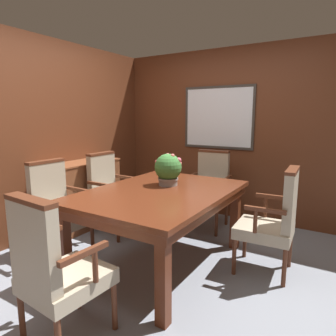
# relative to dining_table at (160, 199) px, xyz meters

# --- Properties ---
(ground_plane) EXTENTS (14.00, 14.00, 0.00)m
(ground_plane) POSITION_rel_dining_table_xyz_m (-0.06, -0.07, -0.68)
(ground_plane) COLOR gray
(wall_back) EXTENTS (7.20, 0.08, 2.45)m
(wall_back) POSITION_rel_dining_table_xyz_m (-0.06, 1.82, 0.54)
(wall_back) COLOR #5B2D19
(wall_back) RESTS_ON ground_plane
(wall_left) EXTENTS (0.06, 7.20, 2.45)m
(wall_left) POSITION_rel_dining_table_xyz_m (-1.71, -0.07, 0.54)
(wall_left) COLOR #5B2D19
(wall_left) RESTS_ON ground_plane
(dining_table) EXTENTS (1.25, 1.73, 0.78)m
(dining_table) POSITION_rel_dining_table_xyz_m (0.00, 0.00, 0.00)
(dining_table) COLOR #562614
(dining_table) RESTS_ON ground_plane
(chair_left_far) EXTENTS (0.52, 0.52, 1.04)m
(chair_left_far) POSITION_rel_dining_table_xyz_m (-1.03, 0.38, -0.14)
(chair_left_far) COLOR #562B19
(chair_left_far) RESTS_ON ground_plane
(chair_left_near) EXTENTS (0.53, 0.53, 1.04)m
(chair_left_near) POSITION_rel_dining_table_xyz_m (-1.05, -0.42, -0.14)
(chair_left_near) COLOR #562B19
(chair_left_near) RESTS_ON ground_plane
(chair_right_far) EXTENTS (0.54, 0.54, 1.04)m
(chair_right_far) POSITION_rel_dining_table_xyz_m (1.01, 0.41, -0.14)
(chair_right_far) COLOR #562B19
(chair_right_far) RESTS_ON ground_plane
(chair_head_far) EXTENTS (0.55, 0.55, 1.04)m
(chair_head_far) POSITION_rel_dining_table_xyz_m (-0.01, 1.25, -0.14)
(chair_head_far) COLOR #562B19
(chair_head_far) RESTS_ON ground_plane
(chair_head_near) EXTENTS (0.54, 0.54, 1.04)m
(chair_head_near) POSITION_rel_dining_table_xyz_m (0.02, -1.27, -0.14)
(chair_head_near) COLOR #562B19
(chair_head_near) RESTS_ON ground_plane
(potted_plant) EXTENTS (0.29, 0.28, 0.34)m
(potted_plant) POSITION_rel_dining_table_xyz_m (-0.05, 0.23, 0.27)
(potted_plant) COLOR gray
(potted_plant) RESTS_ON dining_table
(sideboard_cabinet) EXTENTS (0.44, 1.11, 0.90)m
(sideboard_cabinet) POSITION_rel_dining_table_xyz_m (-1.46, 0.32, -0.23)
(sideboard_cabinet) COLOR brown
(sideboard_cabinet) RESTS_ON ground_plane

